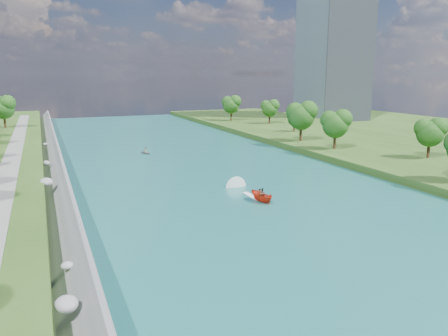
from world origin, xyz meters
name	(u,v)px	position (x,y,z in m)	size (l,w,h in m)	color
ground	(254,204)	(0.00, 0.00, 0.00)	(260.00, 260.00, 0.00)	#2D5119
river_water	(205,175)	(0.00, 20.00, 0.05)	(55.00, 240.00, 0.10)	#1B6967
berm_east	(409,153)	(49.50, 20.00, 0.75)	(44.00, 240.00, 1.50)	#2D5119
riprap_bank	(55,179)	(-25.87, 19.01, 1.82)	(4.80, 236.00, 4.30)	slate
riverside_path	(8,171)	(-32.50, 20.00, 3.55)	(3.00, 200.00, 0.10)	gray
office_tower	(334,43)	(82.50, 95.00, 30.00)	(22.00, 22.00, 60.00)	gray
trees_east	(317,121)	(37.60, 39.49, 6.55)	(18.13, 140.22, 11.76)	#155117
motorboat	(257,194)	(1.44, 1.91, 0.79)	(3.60, 19.01, 2.11)	red
raft	(146,152)	(-5.31, 45.52, 0.46)	(3.11, 3.72, 1.52)	#909398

